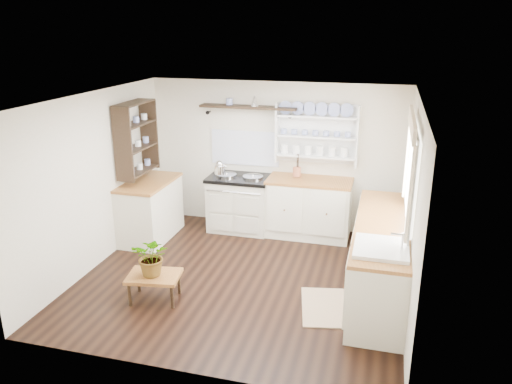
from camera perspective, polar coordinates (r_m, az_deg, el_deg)
floor at (r=6.53m, az=-1.66°, el=-9.79°), size 4.00×3.80×0.01m
wall_back at (r=7.83m, az=2.23°, el=4.14°), size 4.00×0.02×2.30m
wall_right at (r=5.84m, az=17.40°, el=-1.79°), size 0.02×3.80×2.30m
wall_left at (r=6.89m, az=-17.92°, el=1.20°), size 0.02×3.80×2.30m
ceiling at (r=5.80m, az=-1.87°, el=10.64°), size 4.00×3.80×0.01m
window at (r=5.86m, az=17.24°, el=2.55°), size 0.08×1.55×1.22m
aga_cooker at (r=7.85m, az=-1.86°, el=-1.22°), size 0.97×0.68×0.90m
back_cabinets at (r=7.65m, az=6.05°, el=-1.73°), size 1.27×0.63×0.90m
right_cabinets at (r=6.19m, az=13.97°, el=-7.26°), size 0.62×2.43×0.90m
belfast_sink at (r=5.37m, az=14.02°, el=-7.38°), size 0.55×0.60×0.45m
left_cabinets at (r=7.69m, az=-11.98°, el=-1.92°), size 0.62×1.13×0.90m
plate_rack at (r=7.59m, az=7.03°, el=6.69°), size 1.20×0.22×0.90m
high_shelf at (r=7.66m, az=-0.87°, el=9.62°), size 1.50×0.29×0.16m
left_shelving at (r=7.46m, az=-13.51°, el=6.06°), size 0.28×0.80×1.05m
kettle at (r=7.65m, az=-4.17°, el=2.83°), size 0.17×0.17×0.20m
utensil_crock at (r=7.59m, az=4.69°, el=2.30°), size 0.12×0.12×0.14m
center_table at (r=6.05m, az=-11.57°, el=-9.62°), size 0.66×0.52×0.33m
potted_plant at (r=5.92m, az=-11.75°, el=-7.19°), size 0.46×0.41×0.48m
floor_rug at (r=5.96m, az=8.01°, el=-12.89°), size 0.70×0.94×0.02m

